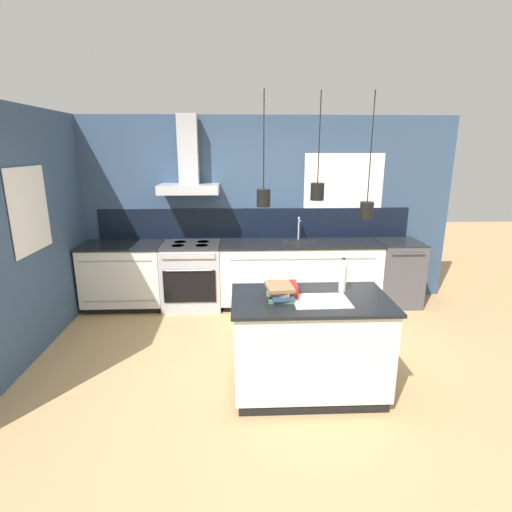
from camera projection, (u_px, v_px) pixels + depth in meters
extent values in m
plane|color=tan|center=(263.00, 367.00, 4.08)|extent=(16.00, 16.00, 0.00)
cube|color=#354C6B|center=(255.00, 211.00, 5.70)|extent=(5.60, 0.06, 2.60)
cube|color=black|center=(255.00, 223.00, 5.70)|extent=(4.42, 0.02, 0.43)
cube|color=white|center=(344.00, 188.00, 5.62)|extent=(1.12, 0.01, 0.96)
cube|color=black|center=(343.00, 188.00, 5.63)|extent=(1.04, 0.01, 0.88)
cube|color=#B5B5BA|center=(189.00, 189.00, 5.32)|extent=(0.80, 0.46, 0.12)
cube|color=#B5B5BA|center=(188.00, 149.00, 5.27)|extent=(0.26, 0.20, 0.90)
cylinder|color=black|center=(264.00, 140.00, 3.06)|extent=(0.01, 0.01, 0.74)
cylinder|color=black|center=(264.00, 198.00, 3.18)|extent=(0.11, 0.11, 0.14)
sphere|color=#F9D18C|center=(264.00, 198.00, 3.18)|extent=(0.06, 0.06, 0.06)
cylinder|color=black|center=(319.00, 138.00, 3.14)|extent=(0.01, 0.01, 0.70)
cylinder|color=black|center=(317.00, 192.00, 3.25)|extent=(0.11, 0.11, 0.14)
sphere|color=#F9D18C|center=(317.00, 192.00, 3.25)|extent=(0.06, 0.06, 0.06)
cylinder|color=black|center=(371.00, 148.00, 3.15)|extent=(0.01, 0.01, 0.86)
cylinder|color=black|center=(367.00, 210.00, 3.28)|extent=(0.11, 0.11, 0.14)
sphere|color=#F9D18C|center=(367.00, 210.00, 3.28)|extent=(0.06, 0.06, 0.06)
cube|color=#354C6B|center=(36.00, 231.00, 4.32)|extent=(0.06, 3.80, 2.60)
cube|color=white|center=(30.00, 210.00, 4.11)|extent=(0.01, 0.76, 0.88)
cube|color=black|center=(29.00, 210.00, 4.11)|extent=(0.01, 0.68, 0.80)
cube|color=black|center=(127.00, 303.00, 5.65)|extent=(1.03, 0.56, 0.09)
cube|color=white|center=(124.00, 274.00, 5.51)|extent=(1.06, 0.62, 0.79)
cube|color=gray|center=(115.00, 261.00, 5.13)|extent=(0.94, 0.01, 0.01)
cube|color=gray|center=(119.00, 301.00, 5.28)|extent=(0.94, 0.01, 0.01)
cube|color=black|center=(121.00, 245.00, 5.40)|extent=(1.09, 0.64, 0.03)
cube|color=black|center=(298.00, 300.00, 5.75)|extent=(2.13, 0.56, 0.09)
cube|color=white|center=(299.00, 272.00, 5.61)|extent=(2.19, 0.62, 0.79)
cube|color=gray|center=(303.00, 259.00, 5.23)|extent=(1.93, 0.01, 0.01)
cube|color=gray|center=(302.00, 298.00, 5.38)|extent=(1.93, 0.01, 0.01)
cube|color=black|center=(300.00, 243.00, 5.50)|extent=(2.22, 0.64, 0.03)
cube|color=#262628|center=(300.00, 242.00, 5.55)|extent=(0.48, 0.34, 0.01)
cylinder|color=#B5B5BA|center=(299.00, 229.00, 5.63)|extent=(0.02, 0.02, 0.31)
sphere|color=#B5B5BA|center=(299.00, 218.00, 5.59)|extent=(0.03, 0.03, 0.03)
cylinder|color=#B5B5BA|center=(299.00, 220.00, 5.54)|extent=(0.02, 0.12, 0.02)
cube|color=#B5B5BA|center=(192.00, 277.00, 5.56)|extent=(0.80, 0.62, 0.87)
cube|color=black|center=(190.00, 287.00, 5.26)|extent=(0.69, 0.02, 0.44)
cylinder|color=#B5B5BA|center=(189.00, 271.00, 5.18)|extent=(0.60, 0.02, 0.02)
cube|color=#B5B5BA|center=(188.00, 256.00, 5.15)|extent=(0.69, 0.02, 0.07)
cube|color=#2D2D30|center=(191.00, 245.00, 5.44)|extent=(0.80, 0.60, 0.04)
cylinder|color=black|center=(180.00, 242.00, 5.53)|extent=(0.17, 0.17, 0.00)
cylinder|color=black|center=(203.00, 242.00, 5.55)|extent=(0.17, 0.17, 0.00)
cylinder|color=black|center=(178.00, 246.00, 5.33)|extent=(0.17, 0.17, 0.00)
cylinder|color=black|center=(202.00, 245.00, 5.34)|extent=(0.17, 0.17, 0.00)
cube|color=#4C4C51|center=(397.00, 273.00, 5.67)|extent=(0.59, 0.62, 0.89)
cube|color=black|center=(400.00, 242.00, 5.55)|extent=(0.59, 0.62, 0.02)
cylinder|color=#4C4C51|center=(409.00, 254.00, 5.26)|extent=(0.44, 0.02, 0.02)
cube|color=black|center=(307.00, 385.00, 3.70)|extent=(1.28, 0.73, 0.09)
cube|color=white|center=(309.00, 342.00, 3.59)|extent=(1.33, 0.76, 0.79)
cube|color=black|center=(311.00, 299.00, 3.48)|extent=(1.38, 0.81, 0.03)
cylinder|color=silver|center=(343.00, 278.00, 3.60)|extent=(0.07, 0.07, 0.25)
cylinder|color=silver|center=(344.00, 262.00, 3.56)|extent=(0.03, 0.03, 0.06)
cylinder|color=#262628|center=(344.00, 259.00, 3.55)|extent=(0.03, 0.03, 0.01)
cube|color=#4C7F4C|center=(281.00, 297.00, 3.45)|extent=(0.22, 0.26, 0.03)
cube|color=#335684|center=(280.00, 294.00, 3.45)|extent=(0.21, 0.31, 0.03)
cube|color=olive|center=(280.00, 289.00, 3.44)|extent=(0.25, 0.31, 0.04)
cube|color=olive|center=(279.00, 287.00, 3.41)|extent=(0.25, 0.30, 0.03)
cube|color=red|center=(282.00, 289.00, 3.51)|extent=(0.25, 0.20, 0.11)
cube|color=white|center=(284.00, 294.00, 3.41)|extent=(0.15, 0.01, 0.06)
cube|color=silver|center=(321.00, 301.00, 3.40)|extent=(0.48, 0.36, 0.01)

